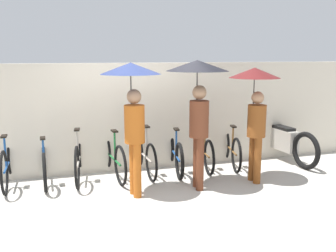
{
  "coord_description": "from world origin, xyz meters",
  "views": [
    {
      "loc": [
        -1.24,
        -5.36,
        2.24
      ],
      "look_at": [
        0.62,
        0.84,
        1.0
      ],
      "focal_mm": 40.0,
      "sensor_mm": 36.0,
      "label": 1
    }
  ],
  "objects_px": {
    "parked_bicycle_1": "(44,163)",
    "parked_bicycle_5": "(175,153)",
    "parked_bicycle_3": "(112,157)",
    "parked_bicycle_7": "(230,148)",
    "parked_bicycle_4": "(144,154)",
    "parked_bicycle_0": "(8,163)",
    "motorcycle": "(282,141)",
    "pedestrian_center": "(198,88)",
    "pedestrian_leading": "(132,94)",
    "parked_bicycle_2": "(79,158)",
    "pedestrian_trailing": "(255,96)",
    "parked_bicycle_6": "(202,150)"
  },
  "relations": [
    {
      "from": "parked_bicycle_0",
      "to": "parked_bicycle_6",
      "type": "relative_size",
      "value": 1.01
    },
    {
      "from": "parked_bicycle_6",
      "to": "pedestrian_trailing",
      "type": "xyz_separation_m",
      "value": [
        0.57,
        -1.01,
        1.17
      ]
    },
    {
      "from": "parked_bicycle_0",
      "to": "parked_bicycle_7",
      "type": "relative_size",
      "value": 1.05
    },
    {
      "from": "pedestrian_leading",
      "to": "pedestrian_trailing",
      "type": "distance_m",
      "value": 2.18
    },
    {
      "from": "parked_bicycle_6",
      "to": "pedestrian_center",
      "type": "xyz_separation_m",
      "value": [
        -0.51,
        -1.03,
        1.34
      ]
    },
    {
      "from": "parked_bicycle_3",
      "to": "parked_bicycle_4",
      "type": "relative_size",
      "value": 1.05
    },
    {
      "from": "parked_bicycle_2",
      "to": "parked_bicycle_4",
      "type": "height_order",
      "value": "parked_bicycle_2"
    },
    {
      "from": "parked_bicycle_2",
      "to": "parked_bicycle_3",
      "type": "relative_size",
      "value": 1.01
    },
    {
      "from": "parked_bicycle_3",
      "to": "parked_bicycle_4",
      "type": "bearing_deg",
      "value": -95.75
    },
    {
      "from": "parked_bicycle_5",
      "to": "pedestrian_leading",
      "type": "xyz_separation_m",
      "value": [
        -1.01,
        -0.99,
        1.28
      ]
    },
    {
      "from": "parked_bicycle_0",
      "to": "parked_bicycle_6",
      "type": "height_order",
      "value": "parked_bicycle_0"
    },
    {
      "from": "parked_bicycle_5",
      "to": "motorcycle",
      "type": "height_order",
      "value": "parked_bicycle_5"
    },
    {
      "from": "parked_bicycle_4",
      "to": "parked_bicycle_7",
      "type": "xyz_separation_m",
      "value": [
        1.81,
        0.02,
        -0.01
      ]
    },
    {
      "from": "parked_bicycle_1",
      "to": "motorcycle",
      "type": "bearing_deg",
      "value": -91.44
    },
    {
      "from": "parked_bicycle_0",
      "to": "motorcycle",
      "type": "height_order",
      "value": "parked_bicycle_0"
    },
    {
      "from": "parked_bicycle_6",
      "to": "pedestrian_leading",
      "type": "xyz_separation_m",
      "value": [
        -1.62,
        -1.05,
        1.27
      ]
    },
    {
      "from": "parked_bicycle_1",
      "to": "parked_bicycle_6",
      "type": "height_order",
      "value": "parked_bicycle_1"
    },
    {
      "from": "parked_bicycle_4",
      "to": "pedestrian_leading",
      "type": "bearing_deg",
      "value": 155.96
    },
    {
      "from": "parked_bicycle_1",
      "to": "parked_bicycle_6",
      "type": "distance_m",
      "value": 3.02
    },
    {
      "from": "parked_bicycle_0",
      "to": "motorcycle",
      "type": "xyz_separation_m",
      "value": [
        5.46,
        -0.01,
        0.04
      ]
    },
    {
      "from": "parked_bicycle_2",
      "to": "pedestrian_trailing",
      "type": "xyz_separation_m",
      "value": [
        2.98,
        -1.0,
        1.14
      ]
    },
    {
      "from": "pedestrian_center",
      "to": "parked_bicycle_5",
      "type": "bearing_deg",
      "value": 99.54
    },
    {
      "from": "parked_bicycle_3",
      "to": "parked_bicycle_7",
      "type": "bearing_deg",
      "value": -95.71
    },
    {
      "from": "pedestrian_center",
      "to": "pedestrian_leading",
      "type": "bearing_deg",
      "value": -174.71
    },
    {
      "from": "pedestrian_center",
      "to": "motorcycle",
      "type": "height_order",
      "value": "pedestrian_center"
    },
    {
      "from": "parked_bicycle_0",
      "to": "parked_bicycle_5",
      "type": "distance_m",
      "value": 3.02
    },
    {
      "from": "parked_bicycle_7",
      "to": "pedestrian_center",
      "type": "bearing_deg",
      "value": 144.24
    },
    {
      "from": "parked_bicycle_0",
      "to": "motorcycle",
      "type": "distance_m",
      "value": 5.46
    },
    {
      "from": "parked_bicycle_3",
      "to": "parked_bicycle_7",
      "type": "distance_m",
      "value": 2.42
    },
    {
      "from": "parked_bicycle_3",
      "to": "pedestrian_center",
      "type": "xyz_separation_m",
      "value": [
        1.3,
        -0.97,
        1.33
      ]
    },
    {
      "from": "parked_bicycle_1",
      "to": "motorcycle",
      "type": "distance_m",
      "value": 4.86
    },
    {
      "from": "parked_bicycle_7",
      "to": "pedestrian_leading",
      "type": "relative_size",
      "value": 0.77
    },
    {
      "from": "parked_bicycle_4",
      "to": "motorcycle",
      "type": "height_order",
      "value": "parked_bicycle_4"
    },
    {
      "from": "parked_bicycle_2",
      "to": "parked_bicycle_6",
      "type": "distance_m",
      "value": 2.41
    },
    {
      "from": "parked_bicycle_0",
      "to": "pedestrian_center",
      "type": "bearing_deg",
      "value": -108.27
    },
    {
      "from": "parked_bicycle_4",
      "to": "pedestrian_trailing",
      "type": "height_order",
      "value": "pedestrian_trailing"
    },
    {
      "from": "parked_bicycle_1",
      "to": "parked_bicycle_5",
      "type": "bearing_deg",
      "value": -92.19
    },
    {
      "from": "parked_bicycle_3",
      "to": "pedestrian_leading",
      "type": "xyz_separation_m",
      "value": [
        0.2,
        -0.99,
        1.26
      ]
    },
    {
      "from": "parked_bicycle_3",
      "to": "parked_bicycle_5",
      "type": "distance_m",
      "value": 1.21
    },
    {
      "from": "parked_bicycle_7",
      "to": "parked_bicycle_4",
      "type": "bearing_deg",
      "value": 103.27
    },
    {
      "from": "parked_bicycle_4",
      "to": "pedestrian_leading",
      "type": "distance_m",
      "value": 1.66
    },
    {
      "from": "parked_bicycle_6",
      "to": "pedestrian_trailing",
      "type": "height_order",
      "value": "pedestrian_trailing"
    },
    {
      "from": "parked_bicycle_1",
      "to": "parked_bicycle_4",
      "type": "distance_m",
      "value": 1.81
    },
    {
      "from": "pedestrian_leading",
      "to": "pedestrian_trailing",
      "type": "xyz_separation_m",
      "value": [
        2.18,
        0.04,
        -0.1
      ]
    },
    {
      "from": "parked_bicycle_2",
      "to": "motorcycle",
      "type": "bearing_deg",
      "value": -82.83
    },
    {
      "from": "parked_bicycle_3",
      "to": "motorcycle",
      "type": "xyz_separation_m",
      "value": [
        3.65,
        0.06,
        0.05
      ]
    },
    {
      "from": "parked_bicycle_1",
      "to": "parked_bicycle_6",
      "type": "xyz_separation_m",
      "value": [
        3.02,
        0.06,
        0.01
      ]
    },
    {
      "from": "parked_bicycle_4",
      "to": "pedestrian_leading",
      "type": "height_order",
      "value": "pedestrian_leading"
    },
    {
      "from": "parked_bicycle_1",
      "to": "pedestrian_leading",
      "type": "relative_size",
      "value": 0.78
    },
    {
      "from": "parked_bicycle_0",
      "to": "parked_bicycle_6",
      "type": "distance_m",
      "value": 3.62
    }
  ]
}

